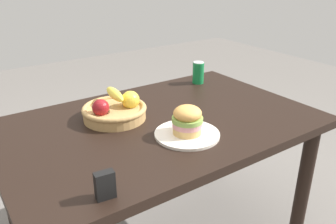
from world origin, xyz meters
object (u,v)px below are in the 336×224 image
fruit_basket (115,110)px  sandwich (187,120)px  plate (187,134)px  soda_can (198,73)px  napkin_holder (105,185)px

fruit_basket → sandwich: bearing=-62.2°
plate → fruit_basket: (-0.17, 0.32, 0.04)m
soda_can → fruit_basket: (-0.63, -0.18, -0.02)m
fruit_basket → napkin_holder: bearing=-119.4°
plate → sandwich: 0.07m
napkin_holder → soda_can: bearing=42.7°
plate → soda_can: size_ratio=2.13×
plate → napkin_holder: 0.49m
plate → soda_can: bearing=47.3°
soda_can → fruit_basket: fruit_basket is taller
plate → fruit_basket: size_ratio=0.93×
sandwich → soda_can: (0.46, 0.50, -0.01)m
plate → fruit_basket: 0.36m
plate → napkin_holder: bearing=-157.5°
sandwich → soda_can: sandwich is taller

